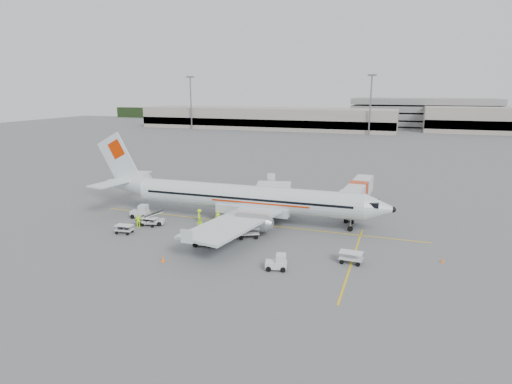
% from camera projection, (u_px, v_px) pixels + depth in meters
% --- Properties ---
extents(ground, '(360.00, 360.00, 0.00)m').
position_uv_depth(ground, '(251.00, 224.00, 55.76)').
color(ground, '#56595B').
extents(stripe_lead, '(44.00, 0.20, 0.01)m').
position_uv_depth(stripe_lead, '(251.00, 224.00, 55.76)').
color(stripe_lead, yellow).
rests_on(stripe_lead, ground).
extents(stripe_cross, '(0.20, 20.00, 0.01)m').
position_uv_depth(stripe_cross, '(352.00, 260.00, 43.94)').
color(stripe_cross, yellow).
rests_on(stripe_cross, ground).
extents(terminal_west, '(110.00, 22.00, 9.00)m').
position_uv_depth(terminal_west, '(266.00, 118.00, 186.79)').
color(terminal_west, gray).
rests_on(terminal_west, ground).
extents(parking_garage, '(62.00, 24.00, 14.00)m').
position_uv_depth(parking_garage, '(423.00, 112.00, 192.99)').
color(parking_garage, slate).
rests_on(parking_garage, ground).
extents(treeline, '(300.00, 3.00, 6.00)m').
position_uv_depth(treeline, '(368.00, 117.00, 215.68)').
color(treeline, black).
rests_on(treeline, ground).
extents(mast_west, '(3.20, 1.20, 22.00)m').
position_uv_depth(mast_west, '(191.00, 103.00, 183.82)').
color(mast_west, slate).
rests_on(mast_west, ground).
extents(mast_center, '(3.20, 1.20, 22.00)m').
position_uv_depth(mast_center, '(370.00, 105.00, 159.88)').
color(mast_center, slate).
rests_on(mast_center, ground).
extents(aircraft, '(40.39, 31.98, 10.95)m').
position_uv_depth(aircraft, '(247.00, 181.00, 55.49)').
color(aircraft, silver).
rests_on(aircraft, ground).
extents(jet_bridge, '(4.24, 16.63, 4.32)m').
position_uv_depth(jet_bridge, '(358.00, 197.00, 60.72)').
color(jet_bridge, silver).
rests_on(jet_bridge, ground).
extents(belt_loader, '(4.78, 3.09, 2.42)m').
position_uv_depth(belt_loader, '(151.00, 216.00, 55.08)').
color(belt_loader, silver).
rests_on(belt_loader, ground).
extents(tug_fore, '(2.28, 1.62, 1.60)m').
position_uv_depth(tug_fore, '(276.00, 262.00, 41.45)').
color(tug_fore, silver).
rests_on(tug_fore, ground).
extents(tug_mid, '(2.61, 1.87, 1.82)m').
position_uv_depth(tug_mid, '(204.00, 238.00, 47.82)').
color(tug_mid, silver).
rests_on(tug_mid, ground).
extents(tug_aft, '(2.50, 1.63, 1.82)m').
position_uv_depth(tug_aft, '(140.00, 211.00, 58.18)').
color(tug_aft, silver).
rests_on(tug_aft, ground).
extents(cart_loaded_a, '(2.10, 1.26, 1.09)m').
position_uv_depth(cart_loaded_a, '(150.00, 222.00, 54.77)').
color(cart_loaded_a, silver).
rests_on(cart_loaded_a, ground).
extents(cart_loaded_b, '(2.18, 1.41, 1.08)m').
position_uv_depth(cart_loaded_b, '(124.00, 229.00, 51.86)').
color(cart_loaded_b, silver).
rests_on(cart_loaded_b, ground).
extents(cart_empty_a, '(2.98, 2.57, 1.34)m').
position_uv_depth(cart_empty_a, '(248.00, 232.00, 50.33)').
color(cart_empty_a, silver).
rests_on(cart_empty_a, ground).
extents(cart_empty_b, '(2.37, 1.48, 1.20)m').
position_uv_depth(cart_empty_b, '(351.00, 258.00, 43.02)').
color(cart_empty_b, silver).
rests_on(cart_empty_b, ground).
extents(cone_nose, '(0.34, 0.34, 0.55)m').
position_uv_depth(cone_nose, '(442.00, 260.00, 43.25)').
color(cone_nose, orange).
rests_on(cone_nose, ground).
extents(cone_port, '(0.38, 0.38, 0.63)m').
position_uv_depth(cone_port, '(293.00, 196.00, 68.67)').
color(cone_port, orange).
rests_on(cone_port, ground).
extents(cone_stbd, '(0.41, 0.41, 0.66)m').
position_uv_depth(cone_stbd, '(163.00, 259.00, 43.44)').
color(cone_stbd, orange).
rests_on(cone_stbd, ground).
extents(crew_a, '(0.74, 0.54, 1.86)m').
position_uv_depth(crew_a, '(218.00, 218.00, 55.22)').
color(crew_a, '#B7F017').
rests_on(crew_a, ground).
extents(crew_b, '(1.02, 0.94, 1.68)m').
position_uv_depth(crew_b, '(200.00, 224.00, 52.91)').
color(crew_b, '#B7F017').
rests_on(crew_b, ground).
extents(crew_c, '(1.00, 1.29, 1.76)m').
position_uv_depth(crew_c, '(200.00, 216.00, 56.30)').
color(crew_c, '#B7F017').
rests_on(crew_c, ground).
extents(crew_d, '(1.05, 1.01, 1.76)m').
position_uv_depth(crew_d, '(138.00, 221.00, 53.99)').
color(crew_d, '#B7F017').
rests_on(crew_d, ground).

